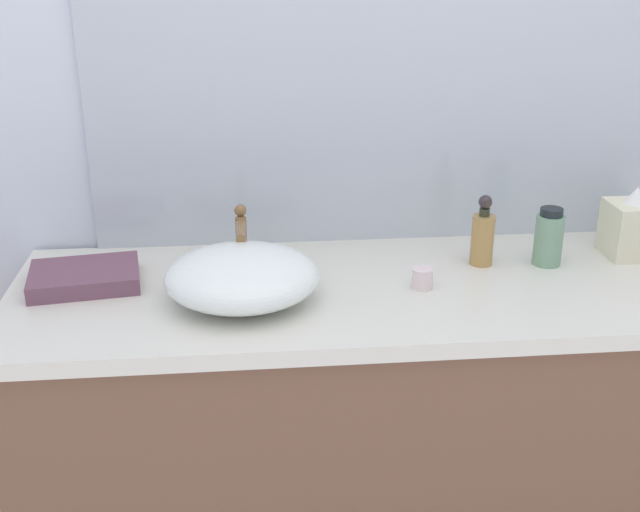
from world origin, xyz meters
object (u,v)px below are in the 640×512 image
object	(u,v)px
sink_basin	(242,276)
tissue_box	(632,226)
lotion_bottle	(483,236)
folded_hand_towel	(85,277)
perfume_bottle	(549,238)
candle_jar	(422,278)

from	to	relation	value
sink_basin	tissue_box	distance (m)	0.94
lotion_bottle	sink_basin	bearing A→B (deg)	-164.85
folded_hand_towel	perfume_bottle	bearing A→B (deg)	1.02
lotion_bottle	perfume_bottle	size ratio (longest dim) A/B	1.23
candle_jar	folded_hand_towel	size ratio (longest dim) A/B	0.19
lotion_bottle	perfume_bottle	xyz separation A→B (m)	(0.15, -0.02, -0.00)
tissue_box	candle_jar	bearing A→B (deg)	-165.16
perfume_bottle	tissue_box	bearing A→B (deg)	9.24
perfume_bottle	tissue_box	xyz separation A→B (m)	(0.22, 0.04, 0.01)
perfume_bottle	tissue_box	size ratio (longest dim) A/B	0.80
sink_basin	tissue_box	world-z (taller)	tissue_box
sink_basin	lotion_bottle	distance (m)	0.58
tissue_box	sink_basin	bearing A→B (deg)	-169.56
sink_basin	tissue_box	size ratio (longest dim) A/B	1.90
lotion_bottle	folded_hand_towel	world-z (taller)	lotion_bottle
sink_basin	perfume_bottle	world-z (taller)	perfume_bottle
folded_hand_towel	lotion_bottle	bearing A→B (deg)	2.16
tissue_box	candle_jar	distance (m)	0.56
candle_jar	tissue_box	bearing A→B (deg)	14.84
sink_basin	tissue_box	xyz separation A→B (m)	(0.93, 0.17, 0.02)
perfume_bottle	candle_jar	bearing A→B (deg)	-161.50
sink_basin	lotion_bottle	size ratio (longest dim) A/B	1.93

